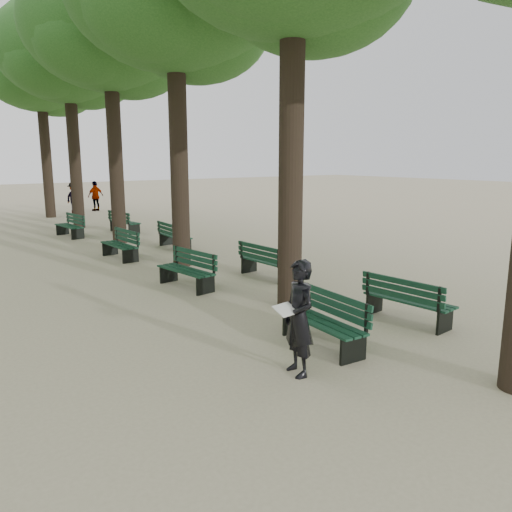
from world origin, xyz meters
TOP-DOWN VIEW (x-y plane):
  - ground at (0.00, 0.00)m, footprint 120.00×120.00m
  - tree_central_3 at (1.50, 13.00)m, footprint 6.00×6.00m
  - tree_central_4 at (1.50, 18.00)m, footprint 6.00×6.00m
  - tree_central_5 at (1.50, 23.00)m, footprint 6.00×6.00m
  - bench_left_0 at (0.37, 0.77)m, footprint 0.71×1.84m
  - bench_left_1 at (0.37, 5.62)m, footprint 0.79×1.86m
  - bench_left_2 at (0.37, 10.05)m, footprint 0.65×1.82m
  - bench_left_3 at (0.37, 15.51)m, footprint 0.75×1.85m
  - bench_right_0 at (2.63, 0.73)m, footprint 0.73×1.84m
  - bench_right_1 at (2.63, 5.30)m, footprint 0.64×1.82m
  - bench_right_2 at (2.63, 10.68)m, footprint 0.67×1.83m
  - bench_right_3 at (2.63, 15.36)m, footprint 0.81×1.86m
  - man_with_map at (-0.67, 0.19)m, footprint 0.67×0.75m
  - pedestrian_c at (4.54, 24.70)m, footprint 1.10×0.65m
  - pedestrian_b at (3.05, 23.89)m, footprint 0.84×1.21m

SIDE VIEW (x-z plane):
  - ground at x=0.00m, z-range 0.00..0.00m
  - bench_left_0 at x=0.37m, z-range -0.19..0.73m
  - bench_left_1 at x=0.37m, z-range -0.19..0.73m
  - bench_left_2 at x=0.37m, z-range -0.19..0.73m
  - bench_left_3 at x=0.37m, z-range -0.19..0.73m
  - bench_right_0 at x=2.63m, z-range -0.19..0.73m
  - bench_right_1 at x=2.63m, z-range -0.19..0.73m
  - bench_right_2 at x=2.63m, z-range -0.19..0.73m
  - bench_right_3 at x=2.63m, z-range -0.19..0.73m
  - man_with_map at x=-0.67m, z-range 0.00..1.75m
  - pedestrian_c at x=4.54m, z-range 0.00..1.78m
  - pedestrian_b at x=3.05m, z-range 0.00..1.81m
  - tree_central_3 at x=1.50m, z-range 2.68..12.63m
  - tree_central_4 at x=1.50m, z-range 2.68..12.63m
  - tree_central_5 at x=1.50m, z-range 2.68..12.63m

